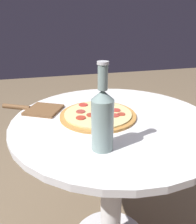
{
  "coord_description": "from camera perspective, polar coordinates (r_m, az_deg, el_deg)",
  "views": [
    {
      "loc": [
        0.28,
        0.78,
        1.15
      ],
      "look_at": [
        0.06,
        -0.03,
        0.79
      ],
      "focal_mm": 35.0,
      "sensor_mm": 36.0,
      "label": 1
    }
  ],
  "objects": [
    {
      "name": "beer_bottle",
      "position": [
        0.65,
        1.17,
        -1.51
      ],
      "size": [
        0.07,
        0.07,
        0.27
      ],
      "color": "gray",
      "rests_on": "table"
    },
    {
      "name": "pizza",
      "position": [
        0.92,
        0.0,
        -0.7
      ],
      "size": [
        0.32,
        0.32,
        0.02
      ],
      "color": "#B77F3D",
      "rests_on": "table"
    },
    {
      "name": "table",
      "position": [
        1.01,
        3.78,
        -12.38
      ],
      "size": [
        0.83,
        0.83,
        0.77
      ],
      "color": "white",
      "rests_on": "ground_plane"
    },
    {
      "name": "pizza_paddle",
      "position": [
        1.01,
        -15.47,
        0.73
      ],
      "size": [
        0.28,
        0.2,
        0.02
      ],
      "rotation": [
        0.0,
        0.0,
        -0.5
      ],
      "color": "brown",
      "rests_on": "table"
    }
  ]
}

